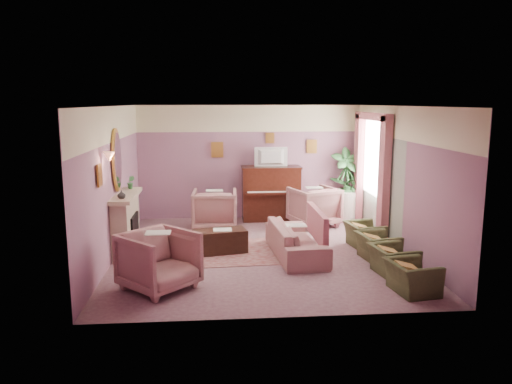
{
  "coord_description": "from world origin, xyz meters",
  "views": [
    {
      "loc": [
        -0.86,
        -9.29,
        2.88
      ],
      "look_at": [
        -0.06,
        0.4,
        1.12
      ],
      "focal_mm": 35.0,
      "sensor_mm": 36.0,
      "label": 1
    }
  ],
  "objects": [
    {
      "name": "floral_armchair_front",
      "position": [
        -1.74,
        -1.81,
        0.51
      ],
      "size": [
        0.98,
        0.98,
        1.02
      ],
      "primitive_type": "imported",
      "color": "#AA7673",
      "rests_on": "floor"
    },
    {
      "name": "olive_chair_a",
      "position": [
        2.11,
        -2.27,
        0.33
      ],
      "size": [
        0.53,
        0.76,
        0.65
      ],
      "primitive_type": "imported",
      "color": "#424928",
      "rests_on": "floor"
    },
    {
      "name": "wall_front",
      "position": [
        0.0,
        -3.0,
        1.4
      ],
      "size": [
        5.5,
        0.02,
        2.8
      ],
      "primitive_type": "cube",
      "color": "slate",
      "rests_on": "floor"
    },
    {
      "name": "wall_right",
      "position": [
        2.75,
        0.0,
        1.4
      ],
      "size": [
        0.02,
        6.0,
        2.8
      ],
      "primitive_type": "cube",
      "color": "slate",
      "rests_on": "floor"
    },
    {
      "name": "palm_pot",
      "position": [
        2.36,
        2.62,
        0.17
      ],
      "size": [
        0.34,
        0.34,
        0.34
      ],
      "primitive_type": "cylinder",
      "color": "#AA6D3E",
      "rests_on": "floor"
    },
    {
      "name": "side_plant_big",
      "position": [
        2.39,
        2.56,
        0.87
      ],
      "size": [
        0.3,
        0.3,
        0.34
      ],
      "primitive_type": "imported",
      "color": "#337037",
      "rests_on": "side_table"
    },
    {
      "name": "mantel_shelf",
      "position": [
        -2.56,
        0.2,
        1.12
      ],
      "size": [
        0.4,
        1.55,
        0.07
      ],
      "primitive_type": "cube",
      "color": "tan",
      "rests_on": "fireplace_surround"
    },
    {
      "name": "wall_left",
      "position": [
        -2.75,
        0.0,
        1.4
      ],
      "size": [
        0.02,
        6.0,
        2.8
      ],
      "primitive_type": "cube",
      "color": "slate",
      "rests_on": "floor"
    },
    {
      "name": "television",
      "position": [
        0.5,
        2.63,
        1.6
      ],
      "size": [
        0.8,
        0.12,
        0.48
      ],
      "primitive_type": "imported",
      "color": "black",
      "rests_on": "piano"
    },
    {
      "name": "sconce_shade",
      "position": [
        -2.62,
        -0.85,
        1.98
      ],
      "size": [
        0.2,
        0.2,
        0.16
      ],
      "primitive_type": "cone",
      "color": "#E88B6A",
      "rests_on": "wall_left"
    },
    {
      "name": "palm_plant",
      "position": [
        2.36,
        2.62,
        1.06
      ],
      "size": [
        0.76,
        0.76,
        1.44
      ],
      "primitive_type": "imported",
      "color": "#337037",
      "rests_on": "palm_pot"
    },
    {
      "name": "area_rug",
      "position": [
        -0.65,
        0.03,
        0.01
      ],
      "size": [
        2.59,
        1.92,
        0.01
      ],
      "primitive_type": "cube",
      "rotation": [
        0.0,
        0.0,
        0.05
      ],
      "color": "#895251",
      "rests_on": "floor"
    },
    {
      "name": "table_paper",
      "position": [
        -0.74,
        0.03,
        0.46
      ],
      "size": [
        0.35,
        0.28,
        0.01
      ],
      "primitive_type": "cube",
      "color": "white",
      "rests_on": "coffee_table"
    },
    {
      "name": "window_blind",
      "position": [
        2.7,
        1.55,
        1.7
      ],
      "size": [
        0.03,
        1.4,
        1.8
      ],
      "primitive_type": "cube",
      "color": "silver",
      "rests_on": "wall_right"
    },
    {
      "name": "piano",
      "position": [
        0.5,
        2.68,
        0.65
      ],
      "size": [
        1.4,
        0.6,
        1.3
      ],
      "primitive_type": "cube",
      "color": "#36140D",
      "rests_on": "floor"
    },
    {
      "name": "hearth",
      "position": [
        -2.39,
        0.2,
        0.01
      ],
      "size": [
        0.55,
        1.5,
        0.02
      ],
      "primitive_type": "cube",
      "color": "tan",
      "rests_on": "floor"
    },
    {
      "name": "side_plant_small",
      "position": [
        2.51,
        2.46,
        0.84
      ],
      "size": [
        0.16,
        0.16,
        0.28
      ],
      "primitive_type": "imported",
      "color": "#337037",
      "rests_on": "side_table"
    },
    {
      "name": "side_table",
      "position": [
        2.39,
        2.56,
        0.35
      ],
      "size": [
        0.52,
        0.52,
        0.7
      ],
      "primitive_type": "cylinder",
      "color": "silver",
      "rests_on": "floor"
    },
    {
      "name": "picture_rail_band",
      "position": [
        0.0,
        2.99,
        2.47
      ],
      "size": [
        5.5,
        0.01,
        0.65
      ],
      "primitive_type": "cube",
      "color": "beige",
      "rests_on": "wall_back"
    },
    {
      "name": "curtain_right",
      "position": [
        2.62,
        2.47,
        1.3
      ],
      "size": [
        0.16,
        0.34,
        2.6
      ],
      "primitive_type": "cube",
      "color": "#B05E69",
      "rests_on": "floor"
    },
    {
      "name": "pelmet",
      "position": [
        2.62,
        1.55,
        2.56
      ],
      "size": [
        0.16,
        2.2,
        0.16
      ],
      "primitive_type": "cube",
      "color": "#B05E69",
      "rests_on": "wall_right"
    },
    {
      "name": "fire_ember",
      "position": [
        -2.45,
        0.2,
        0.22
      ],
      "size": [
        0.06,
        0.54,
        0.1
      ],
      "primitive_type": "cube",
      "color": "#FD4313",
      "rests_on": "floor"
    },
    {
      "name": "olive_chair_b",
      "position": [
        2.11,
        -1.45,
        0.33
      ],
      "size": [
        0.53,
        0.76,
        0.65
      ],
      "primitive_type": "imported",
      "color": "#424928",
      "rests_on": "floor"
    },
    {
      "name": "piano_keys",
      "position": [
        0.5,
        2.33,
        0.76
      ],
      "size": [
        1.2,
        0.08,
        0.02
      ],
      "primitive_type": "cube",
      "color": "white",
      "rests_on": "piano"
    },
    {
      "name": "sofa",
      "position": [
        0.65,
        -0.28,
        0.42
      ],
      "size": [
        0.69,
        2.06,
        0.83
      ],
      "primitive_type": "imported",
      "color": "#AA7673",
      "rests_on": "floor"
    },
    {
      "name": "piano_top",
      "position": [
        0.5,
        2.68,
        1.31
      ],
      "size": [
        1.45,
        0.65,
        0.04
      ],
      "primitive_type": "cube",
      "color": "#36140D",
      "rests_on": "piano"
    },
    {
      "name": "floor",
      "position": [
        0.0,
        0.0,
        0.0
      ],
      "size": [
        5.5,
        6.0,
        0.01
      ],
      "primitive_type": "cube",
      "color": "#7C5861",
      "rests_on": "ground"
    },
    {
      "name": "coffee_table",
      "position": [
        -0.79,
        0.03,
        0.23
      ],
      "size": [
        1.08,
        0.7,
        0.45
      ],
      "primitive_type": "cube",
      "rotation": [
        0.0,
        0.0,
        0.22
      ],
      "color": "black",
      "rests_on": "floor"
    },
    {
      "name": "ceiling",
      "position": [
        0.0,
        0.0,
        2.8
      ],
      "size": [
        5.5,
        6.0,
        0.01
      ],
      "primitive_type": "cube",
      "color": "beige",
      "rests_on": "wall_back"
    },
    {
      "name": "print_back_mid",
      "position": [
        0.5,
        2.96,
        2.0
      ],
      "size": [
        0.22,
        0.03,
        0.26
      ],
      "primitive_type": "cube",
      "color": "#BA8535",
      "rests_on": "wall_back"
    },
    {
      "name": "mirror_frame",
      "position": [
        -2.7,
        0.2,
        1.8
      ],
      "size": [
        0.04,
        0.72,
        1.2
      ],
      "primitive_type": "ellipsoid",
      "color": "#BA8535",
      "rests_on": "wall_left"
    },
    {
      "name": "fireplace_surround",
      "position": [
        -2.59,
        0.2,
        0.55
      ],
      "size": [
        0.3,
        1.4,
        1.1
      ],
      "primitive_type": "cube",
      "color": "tan",
      "rests_on": "floor"
    },
    {
      "name": "piano_keyshelf",
      "position": [
        0.5,
        2.33,
        0.72
      ],
      "size": [
        1.3,
        0.12,
        0.06
      ],
      "primitive_type": "cube",
      "color": "#36140D",
      "rests_on": "piano"
    },
    {
      "name": "print_back_left",
      "position": [
        -0.8,
        2.96,
        1.72
      ],
      "size": [
        0.3,
        0.03,
        0.38
      ],
      "primitive_type": "cube",
      "color": "#BA8535",
      "rests_on": "wall_back"
    },
    {
      "name": "curtain_left",
      "position": [
        2.62,
        0.63,
        1.3
      ],
      "size": [
        0.16,
        0.34,
        2.6
      ],
      "primitive_type": "cube",
      "color": "#B05E69",
      "rests_on": "floor"
    },
    {
      "name": "olive_chair_c",
      "position": [
        2.11,
        -0.63,
        0.33
      ],
      "size": [
        0.53,
        0.76,
        0.65
      ],
      "primitive_type": "imported",
      "color": "#424928",
      "rests_on": "floor"
    },
    {
      "name": "mantel_plant",
      "position": [
        -2.55,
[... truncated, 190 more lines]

